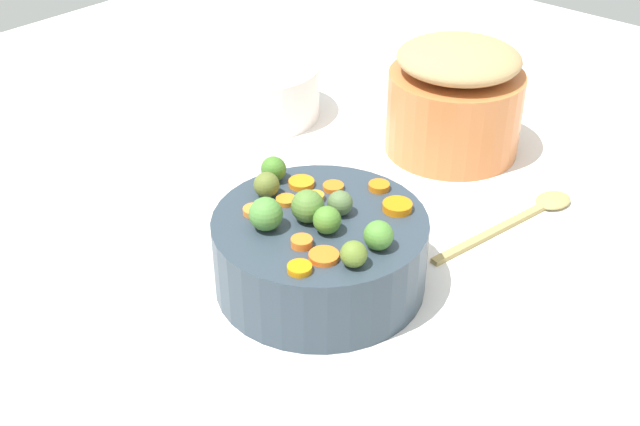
% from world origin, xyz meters
% --- Properties ---
extents(tabletop, '(2.40, 2.40, 0.02)m').
position_xyz_m(tabletop, '(0.00, 0.00, 0.01)').
color(tabletop, white).
rests_on(tabletop, ground).
extents(serving_bowl_carrots, '(0.28, 0.28, 0.10)m').
position_xyz_m(serving_bowl_carrots, '(-0.01, -0.05, 0.07)').
color(serving_bowl_carrots, '#2E3B46').
rests_on(serving_bowl_carrots, tabletop).
extents(metal_pot, '(0.23, 0.23, 0.14)m').
position_xyz_m(metal_pot, '(-0.09, 0.39, 0.09)').
color(metal_pot, '#CD733D').
rests_on(metal_pot, tabletop).
extents(stuffing_mound, '(0.21, 0.21, 0.05)m').
position_xyz_m(stuffing_mound, '(-0.09, 0.39, 0.19)').
color(stuffing_mound, tan).
rests_on(stuffing_mound, metal_pot).
extents(carrot_slice_0, '(0.03, 0.03, 0.01)m').
position_xyz_m(carrot_slice_0, '(0.01, -0.11, 0.13)').
color(carrot_slice_0, orange).
rests_on(carrot_slice_0, serving_bowl_carrots).
extents(carrot_slice_1, '(0.04, 0.04, 0.01)m').
position_xyz_m(carrot_slice_1, '(-0.05, 0.02, 0.13)').
color(carrot_slice_1, orange).
rests_on(carrot_slice_1, serving_bowl_carrots).
extents(carrot_slice_2, '(0.04, 0.04, 0.01)m').
position_xyz_m(carrot_slice_2, '(0.05, -0.11, 0.13)').
color(carrot_slice_2, orange).
rests_on(carrot_slice_2, serving_bowl_carrots).
extents(carrot_slice_3, '(0.05, 0.05, 0.01)m').
position_xyz_m(carrot_slice_3, '(-0.09, 0.00, 0.13)').
color(carrot_slice_3, orange).
rests_on(carrot_slice_3, serving_bowl_carrots).
extents(carrot_slice_4, '(0.04, 0.04, 0.01)m').
position_xyz_m(carrot_slice_4, '(0.00, 0.06, 0.13)').
color(carrot_slice_4, orange).
rests_on(carrot_slice_4, serving_bowl_carrots).
extents(carrot_slice_5, '(0.03, 0.03, 0.01)m').
position_xyz_m(carrot_slice_5, '(0.04, -0.14, 0.13)').
color(carrot_slice_5, orange).
rests_on(carrot_slice_5, serving_bowl_carrots).
extents(carrot_slice_6, '(0.03, 0.03, 0.01)m').
position_xyz_m(carrot_slice_6, '(-0.07, -0.05, 0.13)').
color(carrot_slice_6, orange).
rests_on(carrot_slice_6, serving_bowl_carrots).
extents(carrot_slice_7, '(0.03, 0.03, 0.01)m').
position_xyz_m(carrot_slice_7, '(-0.05, -0.02, 0.13)').
color(carrot_slice_7, orange).
rests_on(carrot_slice_7, serving_bowl_carrots).
extents(carrot_slice_8, '(0.05, 0.05, 0.01)m').
position_xyz_m(carrot_slice_8, '(0.05, 0.04, 0.13)').
color(carrot_slice_8, orange).
rests_on(carrot_slice_8, serving_bowl_carrots).
extents(carrot_slice_9, '(0.03, 0.03, 0.01)m').
position_xyz_m(carrot_slice_9, '(-0.09, -0.09, 0.13)').
color(carrot_slice_9, orange).
rests_on(carrot_slice_9, serving_bowl_carrots).
extents(brussels_sprout_0, '(0.04, 0.04, 0.04)m').
position_xyz_m(brussels_sprout_0, '(-0.05, -0.11, 0.15)').
color(brussels_sprout_0, '#4D8538').
rests_on(brussels_sprout_0, serving_bowl_carrots).
extents(brussels_sprout_1, '(0.03, 0.03, 0.03)m').
position_xyz_m(brussels_sprout_1, '(-0.00, -0.02, 0.14)').
color(brussels_sprout_1, '#546E3F').
rests_on(brussels_sprout_1, serving_bowl_carrots).
extents(brussels_sprout_2, '(0.04, 0.04, 0.04)m').
position_xyz_m(brussels_sprout_2, '(-0.13, -0.01, 0.14)').
color(brussels_sprout_2, '#447928').
rests_on(brussels_sprout_2, serving_bowl_carrots).
extents(brussels_sprout_3, '(0.04, 0.04, 0.04)m').
position_xyz_m(brussels_sprout_3, '(-0.10, -0.05, 0.14)').
color(brussels_sprout_3, '#5E6B2B').
rests_on(brussels_sprout_3, serving_bowl_carrots).
extents(brussels_sprout_4, '(0.04, 0.04, 0.04)m').
position_xyz_m(brussels_sprout_4, '(0.08, -0.05, 0.14)').
color(brussels_sprout_4, '#4D8632').
rests_on(brussels_sprout_4, serving_bowl_carrots).
extents(brussels_sprout_5, '(0.04, 0.04, 0.04)m').
position_xyz_m(brussels_sprout_5, '(0.01, -0.06, 0.14)').
color(brussels_sprout_5, '#4C7F2B').
rests_on(brussels_sprout_5, serving_bowl_carrots).
extents(brussels_sprout_6, '(0.03, 0.03, 0.03)m').
position_xyz_m(brussels_sprout_6, '(0.08, -0.09, 0.14)').
color(brussels_sprout_6, olive).
rests_on(brussels_sprout_6, serving_bowl_carrots).
extents(brussels_sprout_7, '(0.04, 0.04, 0.04)m').
position_xyz_m(brussels_sprout_7, '(-0.02, -0.06, 0.15)').
color(brussels_sprout_7, '#517832').
rests_on(brussels_sprout_7, serving_bowl_carrots).
extents(wooden_spoon, '(0.08, 0.29, 0.01)m').
position_xyz_m(wooden_spoon, '(0.12, 0.29, 0.03)').
color(wooden_spoon, tan).
rests_on(wooden_spoon, tabletop).
extents(casserole_dish, '(0.23, 0.23, 0.10)m').
position_xyz_m(casserole_dish, '(-0.44, 0.26, 0.07)').
color(casserole_dish, white).
rests_on(casserole_dish, tabletop).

